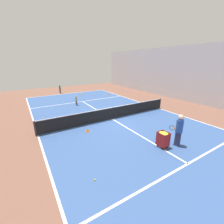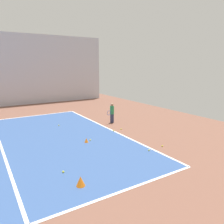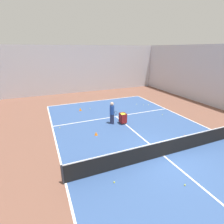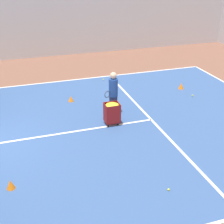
% 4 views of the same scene
% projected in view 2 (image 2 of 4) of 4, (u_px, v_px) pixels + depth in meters
% --- Properties ---
extents(line_baseline_near, '(11.08, 0.10, 0.00)m').
position_uv_depth(line_baseline_near, '(109.00, 129.00, 12.31)').
color(line_baseline_near, white).
rests_on(line_baseline_near, ground).
extents(line_service_near, '(11.08, 0.10, 0.00)m').
position_uv_depth(line_service_near, '(1.00, 148.00, 9.49)').
color(line_service_near, white).
rests_on(line_service_near, ground).
extents(player_near_baseline, '(0.29, 0.58, 1.24)m').
position_uv_depth(player_near_baseline, '(112.00, 112.00, 13.45)').
color(player_near_baseline, '#2D3351').
rests_on(player_near_baseline, ground).
extents(training_cone_0, '(0.18, 0.18, 0.21)m').
position_uv_depth(training_cone_0, '(86.00, 140.00, 10.14)').
color(training_cone_0, orange).
rests_on(training_cone_0, ground).
extents(training_cone_3, '(0.27, 0.27, 0.31)m').
position_uv_depth(training_cone_3, '(81.00, 181.00, 6.47)').
color(training_cone_3, orange).
rests_on(training_cone_3, ground).
extents(tennis_ball_2, '(0.07, 0.07, 0.07)m').
position_uv_depth(tennis_ball_2, '(90.00, 140.00, 10.38)').
color(tennis_ball_2, yellow).
rests_on(tennis_ball_2, ground).
extents(tennis_ball_6, '(0.07, 0.07, 0.07)m').
position_uv_depth(tennis_ball_6, '(114.00, 131.00, 11.84)').
color(tennis_ball_6, yellow).
rests_on(tennis_ball_6, ground).
extents(tennis_ball_8, '(0.07, 0.07, 0.07)m').
position_uv_depth(tennis_ball_8, '(162.00, 146.00, 9.62)').
color(tennis_ball_8, yellow).
rests_on(tennis_ball_8, ground).
extents(tennis_ball_12, '(0.07, 0.07, 0.07)m').
position_uv_depth(tennis_ball_12, '(59.00, 125.00, 12.89)').
color(tennis_ball_12, yellow).
rests_on(tennis_ball_12, ground).
extents(tennis_ball_14, '(0.07, 0.07, 0.07)m').
position_uv_depth(tennis_ball_14, '(121.00, 129.00, 12.14)').
color(tennis_ball_14, yellow).
rests_on(tennis_ball_14, ground).
extents(tennis_ball_17, '(0.07, 0.07, 0.07)m').
position_uv_depth(tennis_ball_17, '(149.00, 150.00, 9.14)').
color(tennis_ball_17, yellow).
rests_on(tennis_ball_17, ground).
extents(tennis_ball_19, '(0.07, 0.07, 0.07)m').
position_uv_depth(tennis_ball_19, '(63.00, 172.00, 7.29)').
color(tennis_ball_19, yellow).
rests_on(tennis_ball_19, ground).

